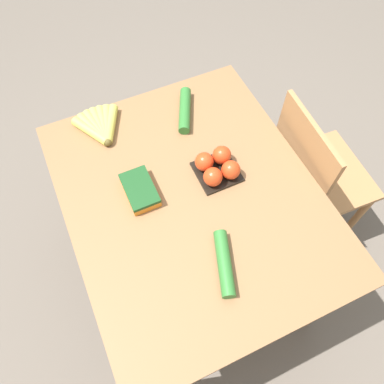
{
  "coord_description": "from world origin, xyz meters",
  "views": [
    {
      "loc": [
        0.62,
        -0.28,
        1.96
      ],
      "look_at": [
        0.0,
        0.0,
        0.79
      ],
      "focal_mm": 35.0,
      "sensor_mm": 36.0,
      "label": 1
    }
  ],
  "objects": [
    {
      "name": "chair",
      "position": [
        -0.0,
        0.62,
        0.48
      ],
      "size": [
        0.44,
        0.42,
        0.9
      ],
      "rotation": [
        0.0,
        0.0,
        3.09
      ],
      "color": "#A87547",
      "rests_on": "ground_plane"
    },
    {
      "name": "cucumber_near",
      "position": [
        0.29,
        -0.01,
        0.78
      ],
      "size": [
        0.23,
        0.12,
        0.05
      ],
      "color": "#2D702D",
      "rests_on": "dining_table"
    },
    {
      "name": "cucumber_far",
      "position": [
        -0.37,
        0.14,
        0.78
      ],
      "size": [
        0.22,
        0.14,
        0.05
      ],
      "color": "#2D702D",
      "rests_on": "dining_table"
    },
    {
      "name": "ground_plane",
      "position": [
        0.0,
        0.0,
        0.0
      ],
      "size": [
        12.0,
        12.0,
        0.0
      ],
      "primitive_type": "plane",
      "color": "#665B51"
    },
    {
      "name": "dining_table",
      "position": [
        0.0,
        0.0,
        0.65
      ],
      "size": [
        1.12,
        0.91,
        0.76
      ],
      "color": "olive",
      "rests_on": "ground_plane"
    },
    {
      "name": "tomato_pack",
      "position": [
        -0.06,
        0.13,
        0.8
      ],
      "size": [
        0.16,
        0.16,
        0.08
      ],
      "color": "black",
      "rests_on": "dining_table"
    },
    {
      "name": "carrot_bag",
      "position": [
        -0.09,
        -0.17,
        0.79
      ],
      "size": [
        0.17,
        0.1,
        0.04
      ],
      "color": "orange",
      "rests_on": "dining_table"
    },
    {
      "name": "banana_bunch",
      "position": [
        -0.44,
        -0.21,
        0.78
      ],
      "size": [
        0.2,
        0.2,
        0.04
      ],
      "color": "brown",
      "rests_on": "dining_table"
    }
  ]
}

